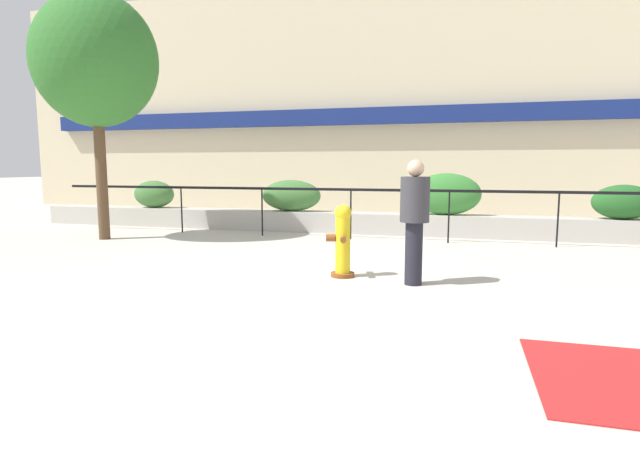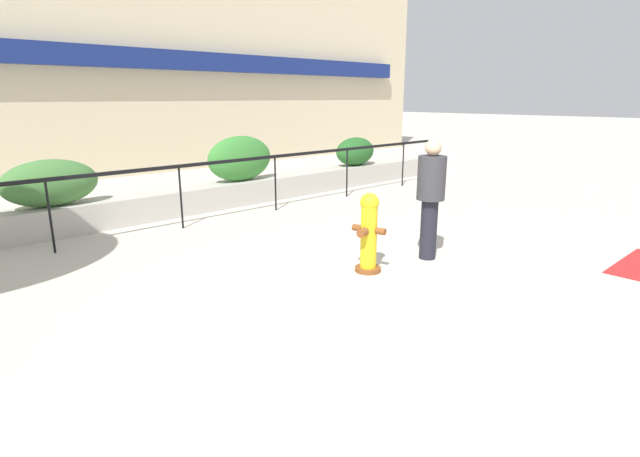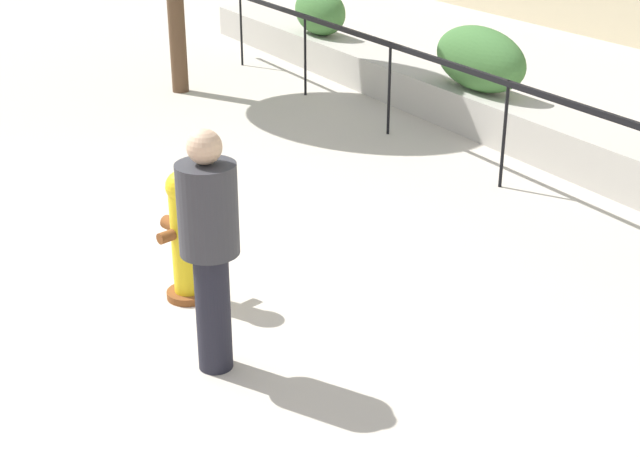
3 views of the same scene
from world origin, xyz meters
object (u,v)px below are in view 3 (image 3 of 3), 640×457
hedge_bush_0 (320,11)px  fire_hydrant (184,234)px  hedge_bush_1 (480,59)px  pedestrian (209,238)px

hedge_bush_0 → fire_hydrant: bearing=-37.2°
fire_hydrant → hedge_bush_0: bearing=142.8°
hedge_bush_1 → fire_hydrant: hedge_bush_1 is taller
hedge_bush_1 → pedestrian: pedestrian is taller
hedge_bush_0 → hedge_bush_1: hedge_bush_1 is taller
hedge_bush_0 → pedestrian: size_ratio=0.69×
hedge_bush_0 → pedestrian: (7.54, -5.14, 0.12)m
hedge_bush_1 → pedestrian: 6.24m
fire_hydrant → pedestrian: bearing=-11.8°
hedge_bush_0 → fire_hydrant: 8.14m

